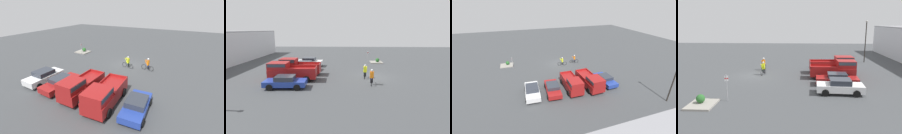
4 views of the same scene
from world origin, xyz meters
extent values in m
plane|color=#424447|center=(0.00, 0.00, 0.00)|extent=(80.00, 80.00, 0.00)
cube|color=#233D9E|center=(-4.74, 9.68, 0.56)|extent=(1.97, 4.35, 0.56)
cube|color=#2D333D|center=(-4.74, 9.68, 1.07)|extent=(1.68, 2.00, 0.47)
cylinder|color=black|center=(-5.69, 11.00, 0.33)|extent=(0.21, 0.66, 0.66)
cylinder|color=black|center=(-3.92, 11.09, 0.33)|extent=(0.21, 0.66, 0.66)
cylinder|color=black|center=(-5.55, 8.27, 0.33)|extent=(0.21, 0.66, 0.66)
cylinder|color=black|center=(-3.79, 8.36, 0.33)|extent=(0.21, 0.66, 0.66)
cube|color=maroon|center=(-1.94, 9.67, 0.87)|extent=(2.30, 5.61, 1.03)
cube|color=maroon|center=(-2.02, 11.32, 1.79)|extent=(1.98, 2.30, 0.81)
cube|color=#333D47|center=(-2.02, 11.32, 1.97)|extent=(2.03, 2.12, 0.35)
cube|color=maroon|center=(-2.86, 8.51, 1.51)|extent=(0.25, 3.31, 0.25)
cube|color=maroon|center=(-0.91, 8.61, 1.51)|extent=(0.25, 3.31, 0.25)
cube|color=maroon|center=(-1.80, 6.95, 1.51)|extent=(2.03, 0.18, 0.25)
cylinder|color=black|center=(-3.04, 11.32, 0.40)|extent=(0.26, 0.81, 0.80)
cylinder|color=black|center=(-1.01, 11.43, 0.40)|extent=(0.26, 0.81, 0.80)
cylinder|color=black|center=(-2.87, 7.91, 0.40)|extent=(0.26, 0.81, 0.80)
cylinder|color=black|center=(-0.84, 8.01, 0.40)|extent=(0.26, 0.81, 0.80)
cube|color=maroon|center=(0.86, 9.46, 0.83)|extent=(1.96, 5.28, 0.98)
cube|color=maroon|center=(0.88, 11.03, 1.75)|extent=(1.78, 2.12, 0.86)
cube|color=#333D47|center=(0.88, 11.03, 1.94)|extent=(1.83, 1.95, 0.38)
cube|color=maroon|center=(-0.06, 8.41, 1.44)|extent=(0.11, 3.16, 0.25)
cube|color=maroon|center=(1.77, 8.39, 1.44)|extent=(0.11, 3.16, 0.25)
cube|color=maroon|center=(0.84, 6.87, 1.44)|extent=(1.91, 0.10, 0.25)
cylinder|color=black|center=(-0.08, 11.10, 0.38)|extent=(0.23, 0.77, 0.76)
cylinder|color=black|center=(1.83, 11.08, 0.38)|extent=(0.23, 0.77, 0.76)
cylinder|color=black|center=(-0.11, 7.84, 0.38)|extent=(0.23, 0.77, 0.76)
cylinder|color=black|center=(1.80, 7.82, 0.38)|extent=(0.23, 0.77, 0.76)
cube|color=maroon|center=(3.66, 9.59, 0.56)|extent=(2.13, 4.54, 0.59)
cube|color=#2D333D|center=(3.66, 9.59, 1.08)|extent=(1.78, 2.10, 0.46)
cylinder|color=black|center=(2.85, 11.06, 0.31)|extent=(0.22, 0.63, 0.61)
cylinder|color=black|center=(4.67, 10.93, 0.31)|extent=(0.22, 0.63, 0.61)
cylinder|color=black|center=(2.65, 8.24, 0.31)|extent=(0.22, 0.63, 0.61)
cylinder|color=black|center=(4.47, 8.11, 0.31)|extent=(0.22, 0.63, 0.61)
cube|color=white|center=(6.46, 9.41, 0.60)|extent=(2.04, 4.41, 0.65)
cube|color=#2D333D|center=(6.46, 9.41, 1.18)|extent=(1.74, 2.02, 0.50)
cylinder|color=black|center=(5.61, 10.84, 0.33)|extent=(0.21, 0.66, 0.66)
cylinder|color=black|center=(7.44, 10.75, 0.33)|extent=(0.21, 0.66, 0.66)
cylinder|color=black|center=(5.48, 8.07, 0.33)|extent=(0.21, 0.66, 0.66)
cylinder|color=black|center=(7.31, 7.99, 0.33)|extent=(0.21, 0.66, 0.66)
torus|color=black|center=(0.05, 0.89, 0.33)|extent=(0.71, 0.18, 0.72)
torus|color=black|center=(-1.03, 1.09, 0.33)|extent=(0.71, 0.18, 0.72)
cylinder|color=#2D5133|center=(-0.49, 0.99, 0.51)|extent=(0.56, 0.14, 0.38)
cylinder|color=#2D5133|center=(-0.49, 0.99, 0.71)|extent=(0.60, 0.15, 0.04)
cylinder|color=#2D5133|center=(-0.68, 1.03, 0.51)|extent=(0.04, 0.04, 0.35)
cylinder|color=#2D5133|center=(-0.08, 0.92, 0.73)|extent=(0.11, 0.46, 0.02)
cylinder|color=black|center=(-0.58, 1.10, 0.47)|extent=(0.14, 0.14, 0.53)
cylinder|color=black|center=(-0.61, 0.92, 0.47)|extent=(0.14, 0.14, 0.53)
cube|color=yellow|center=(-0.54, 1.00, 1.08)|extent=(0.30, 0.40, 0.70)
cylinder|color=yellow|center=(-0.30, 1.13, 1.08)|extent=(0.55, 0.19, 0.75)
cylinder|color=yellow|center=(-0.36, 0.79, 1.08)|extent=(0.55, 0.19, 0.75)
sphere|color=tan|center=(-0.51, 1.00, 1.53)|extent=(0.21, 0.21, 0.21)
sphere|color=silver|center=(-0.51, 1.00, 1.58)|extent=(0.23, 0.23, 0.23)
torus|color=black|center=(-2.70, 0.47, 0.34)|extent=(0.73, 0.18, 0.73)
torus|color=black|center=(-3.73, 0.66, 0.34)|extent=(0.73, 0.18, 0.73)
cylinder|color=#233D9E|center=(-3.22, 0.57, 0.52)|extent=(0.55, 0.14, 0.39)
cylinder|color=#233D9E|center=(-3.22, 0.57, 0.72)|extent=(0.58, 0.14, 0.04)
cylinder|color=#233D9E|center=(-3.40, 0.60, 0.52)|extent=(0.04, 0.04, 0.36)
cylinder|color=#233D9E|center=(-2.83, 0.49, 0.75)|extent=(0.11, 0.46, 0.02)
cylinder|color=black|center=(-3.30, 0.67, 0.48)|extent=(0.14, 0.14, 0.54)
cylinder|color=black|center=(-3.34, 0.50, 0.48)|extent=(0.14, 0.14, 0.54)
cube|color=orange|center=(-3.27, 0.58, 1.09)|extent=(0.30, 0.40, 0.69)
cylinder|color=orange|center=(-3.03, 0.71, 1.09)|extent=(0.53, 0.18, 0.73)
cylinder|color=orange|center=(-3.09, 0.37, 1.09)|extent=(0.53, 0.18, 0.73)
sphere|color=tan|center=(-3.24, 0.57, 1.55)|extent=(0.24, 0.24, 0.24)
sphere|color=silver|center=(-3.24, 0.57, 1.61)|extent=(0.26, 0.26, 0.26)
cylinder|color=#9E9EA3|center=(8.83, -0.52, 1.15)|extent=(0.06, 0.06, 2.30)
cube|color=white|center=(8.83, -0.52, 1.98)|extent=(0.08, 0.30, 0.45)
cube|color=red|center=(8.83, -0.52, 1.98)|extent=(0.09, 0.30, 0.10)
cube|color=gray|center=(9.97, -2.25, 0.07)|extent=(2.42, 2.11, 0.15)
sphere|color=#286028|center=(9.78, -2.43, 0.50)|extent=(0.71, 0.71, 0.71)
camera|label=1|loc=(-7.63, 19.62, 8.23)|focal=24.00mm
camera|label=2|loc=(-21.85, 3.57, 5.95)|focal=28.00mm
camera|label=3|loc=(7.77, 27.01, 12.08)|focal=24.00mm
camera|label=4|loc=(26.26, 5.73, 6.73)|focal=35.00mm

